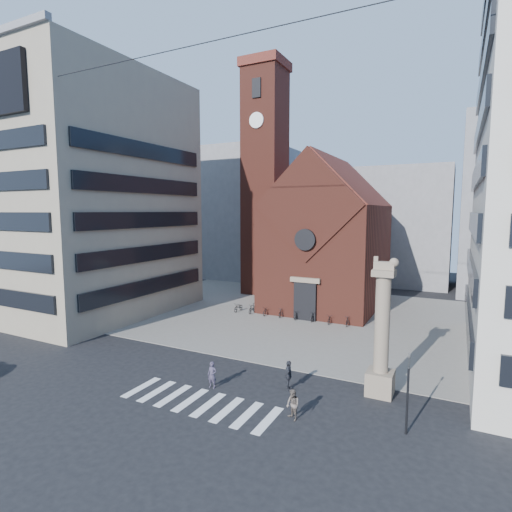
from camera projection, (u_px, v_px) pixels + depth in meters
The scene contains 21 objects.
ground at pixel (218, 382), 26.80m from camera, with size 120.00×120.00×0.00m, color black.
piazza at pixel (311, 315), 43.63m from camera, with size 46.00×30.00×0.05m, color gray.
zebra_crossing at pixel (199, 402), 23.89m from camera, with size 10.20×3.20×0.01m, color white, non-canonical shape.
church at pixel (329, 239), 48.08m from camera, with size 12.00×16.65×18.00m.
campanile at pixel (265, 179), 54.32m from camera, with size 5.50×5.50×31.20m.
building_left at pixel (84, 197), 44.99m from camera, with size 18.00×20.00×26.00m, color gray.
bg_block_left at pixel (243, 213), 69.99m from camera, with size 16.00×14.00×22.00m, color gray.
bg_block_mid at pixel (403, 226), 62.95m from camera, with size 14.00×12.00×18.00m, color gray.
lion_column at pixel (382, 341), 24.56m from camera, with size 1.63×1.60×8.68m.
traffic_light at pixel (408, 392), 20.25m from camera, with size 0.13×0.16×4.30m.
pedestrian_0 at pixel (212, 375), 25.78m from camera, with size 0.63×0.41×1.73m, color #3A3449.
pedestrian_1 at pixel (293, 405), 21.84m from camera, with size 0.82×0.64×1.69m, color #655951.
pedestrian_2 at pixel (289, 375), 25.45m from camera, with size 1.13×0.47×1.93m, color #2A2B32.
scooter_0 at pixel (238, 307), 45.34m from camera, with size 0.63×1.81×0.95m, color black.
scooter_1 at pixel (252, 308), 44.53m from camera, with size 0.50×1.76×1.05m, color black.
scooter_2 at pixel (267, 311), 43.73m from camera, with size 0.63×1.81×0.95m, color black.
scooter_3 at pixel (282, 312), 42.92m from camera, with size 0.50×1.76×1.05m, color black.
scooter_4 at pixel (298, 314), 42.12m from camera, with size 0.63×1.81×0.95m, color black.
scooter_5 at pixel (314, 316), 41.31m from camera, with size 0.50×1.76×1.05m, color black.
scooter_6 at pixel (331, 319), 40.50m from camera, with size 0.63×1.81×0.95m, color black.
scooter_7 at pixel (348, 320), 39.69m from camera, with size 0.50×1.76×1.05m, color black.
Camera 1 is at (13.88, -21.74, 11.42)m, focal length 28.00 mm.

